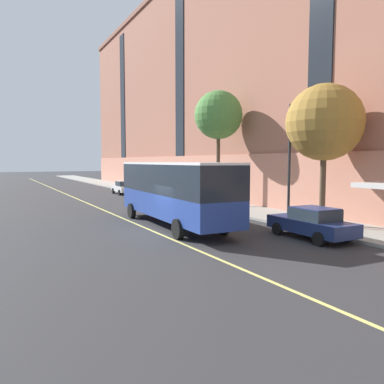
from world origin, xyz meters
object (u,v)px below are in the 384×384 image
object	(u,v)px
street_tree_mid_block	(324,123)
street_lamp	(292,151)
parked_car_navy_1	(312,223)
parked_car_white_5	(124,187)
parked_car_darkgray_0	(184,199)
street_tree_far_uptown	(218,115)
parked_car_champagne_4	(148,192)
city_bus	(173,189)

from	to	relation	value
street_tree_mid_block	street_lamp	bearing A→B (deg)	146.32
parked_car_navy_1	parked_car_white_5	bearing A→B (deg)	90.38
street_lamp	parked_car_darkgray_0	bearing A→B (deg)	100.27
street_tree_far_uptown	street_lamp	xyz separation A→B (m)	(-1.48, -10.35, -3.21)
parked_car_navy_1	parked_car_white_5	distance (m)	28.60
parked_car_white_5	street_tree_far_uptown	size ratio (longest dim) A/B	0.45
parked_car_darkgray_0	parked_car_champagne_4	size ratio (longest dim) A/B	0.96
parked_car_darkgray_0	street_tree_far_uptown	distance (m)	7.61
street_tree_far_uptown	parked_car_navy_1	bearing A→B (deg)	-103.21
parked_car_champagne_4	parked_car_white_5	bearing A→B (deg)	91.27
city_bus	street_lamp	distance (m)	7.29
parked_car_white_5	street_tree_mid_block	xyz separation A→B (m)	(3.39, -26.31, 5.22)
city_bus	parked_car_champagne_4	size ratio (longest dim) A/B	2.62
city_bus	parked_car_navy_1	distance (m)	7.98
parked_car_darkgray_0	parked_car_white_5	bearing A→B (deg)	90.19
parked_car_darkgray_0	parked_car_white_5	xyz separation A→B (m)	(-0.05, 15.05, 0.00)
street_tree_mid_block	parked_car_darkgray_0	bearing A→B (deg)	106.52
parked_car_darkgray_0	street_tree_mid_block	xyz separation A→B (m)	(3.34, -11.25, 5.22)
parked_car_white_5	street_tree_mid_block	size ratio (longest dim) A/B	0.53
parked_car_darkgray_0	parked_car_navy_1	distance (m)	13.55
city_bus	parked_car_navy_1	size ratio (longest dim) A/B	2.57
parked_car_navy_1	street_tree_mid_block	distance (m)	6.54
city_bus	street_lamp	xyz separation A→B (m)	(6.14, -3.22, 2.25)
street_tree_mid_block	street_tree_far_uptown	bearing A→B (deg)	90.00
parked_car_white_5	street_lamp	xyz separation A→B (m)	(1.91, -25.32, 3.63)
parked_car_navy_1	street_lamp	xyz separation A→B (m)	(1.72, 3.28, 3.63)
parked_car_champagne_4	parked_car_darkgray_0	bearing A→B (deg)	-90.77
parked_car_navy_1	street_tree_mid_block	xyz separation A→B (m)	(3.20, 2.30, 5.22)
street_tree_mid_block	parked_car_navy_1	bearing A→B (deg)	-144.32
parked_car_navy_1	street_lamp	size ratio (longest dim) A/B	0.66
city_bus	parked_car_white_5	distance (m)	22.54
parked_car_darkgray_0	city_bus	bearing A→B (deg)	-121.27
street_tree_mid_block	street_lamp	xyz separation A→B (m)	(-1.48, 0.98, -1.59)
parked_car_navy_1	parked_car_darkgray_0	bearing A→B (deg)	90.58
city_bus	parked_car_navy_1	xyz separation A→B (m)	(4.42, -6.50, -1.38)
city_bus	parked_car_darkgray_0	size ratio (longest dim) A/B	2.74
parked_car_navy_1	parked_car_champagne_4	bearing A→B (deg)	90.08
city_bus	street_tree_far_uptown	distance (m)	11.78
parked_car_champagne_4	street_tree_mid_block	xyz separation A→B (m)	(3.23, -19.19, 5.22)
parked_car_darkgray_0	street_tree_far_uptown	bearing A→B (deg)	1.42
parked_car_white_5	street_tree_mid_block	bearing A→B (deg)	-82.66
parked_car_navy_1	street_tree_mid_block	world-z (taller)	street_tree_mid_block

